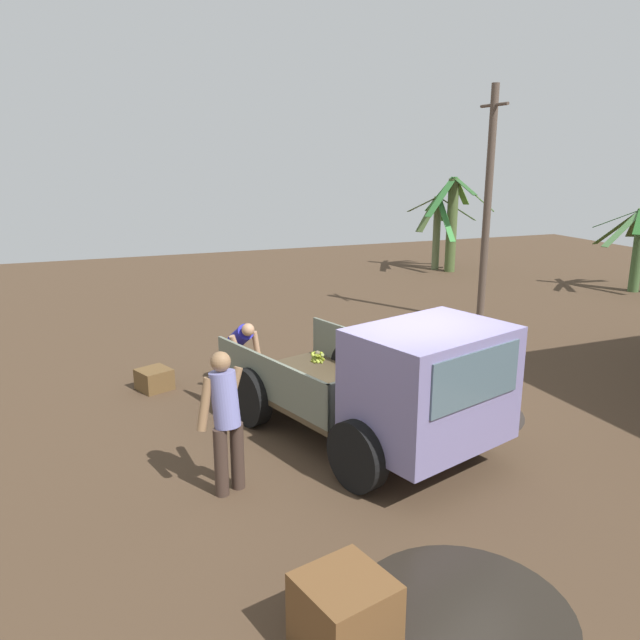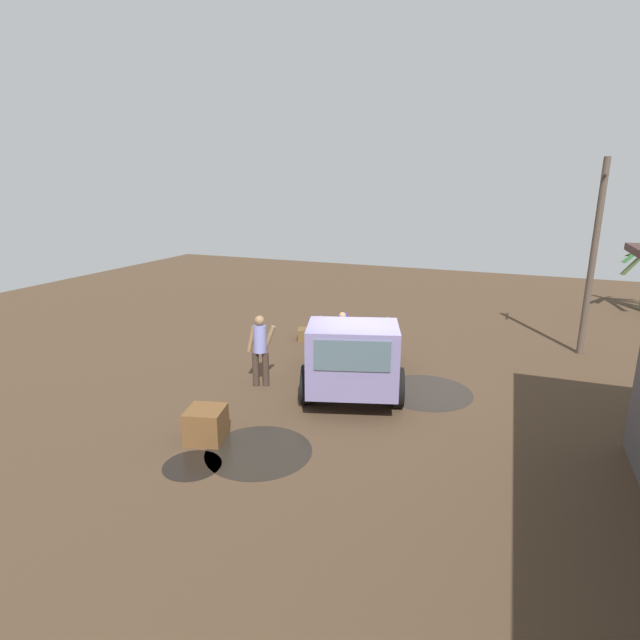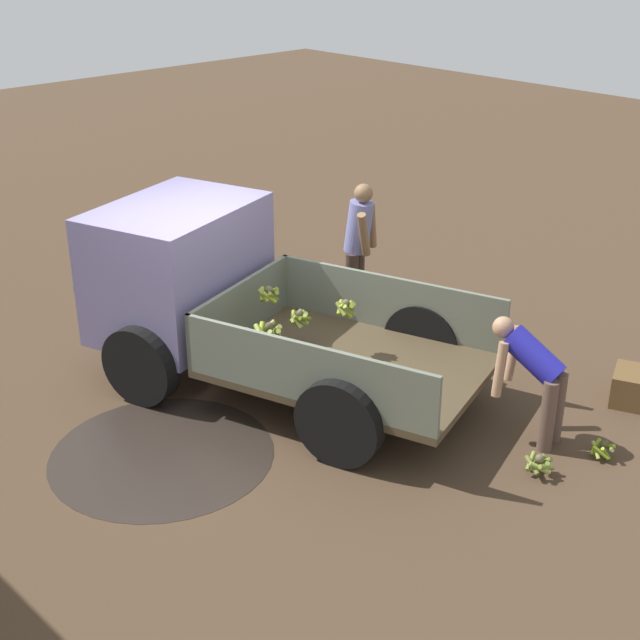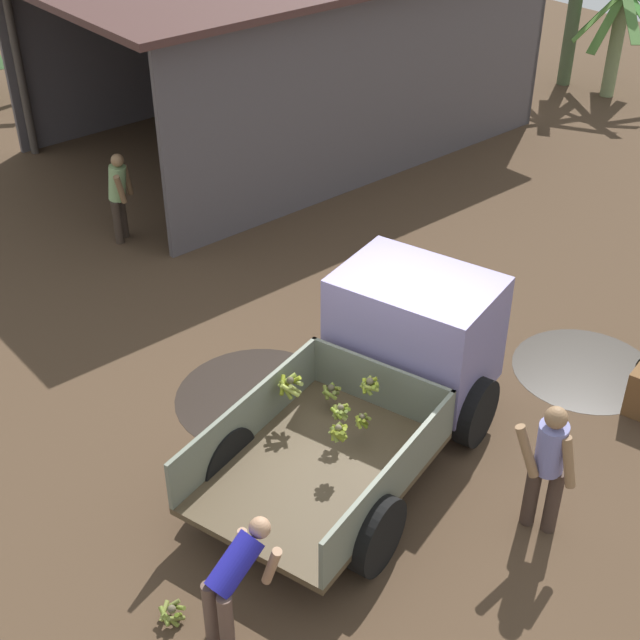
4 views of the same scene
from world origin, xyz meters
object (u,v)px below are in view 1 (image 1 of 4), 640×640
(utility_pole, at_px, (487,205))
(wooden_crate_1, at_px, (345,614))
(cargo_truck, at_px, (403,387))
(banana_bunch_on_ground_1, at_px, (221,369))
(banana_bunch_on_ground_0, at_px, (261,368))
(wooden_crate_0, at_px, (154,379))
(person_worker_loading, at_px, (240,346))
(person_foreground_visitor, at_px, (225,416))

(utility_pole, relative_size, wooden_crate_1, 7.85)
(cargo_truck, relative_size, banana_bunch_on_ground_1, 18.67)
(banana_bunch_on_ground_0, distance_m, wooden_crate_1, 6.47)
(banana_bunch_on_ground_1, bearing_deg, cargo_truck, 21.08)
(cargo_truck, height_order, wooden_crate_1, cargo_truck)
(banana_bunch_on_ground_0, xyz_separation_m, banana_bunch_on_ground_1, (-0.25, -0.66, -0.01))
(banana_bunch_on_ground_1, xyz_separation_m, wooden_crate_1, (6.63, -0.43, 0.20))
(cargo_truck, bearing_deg, wooden_crate_1, -53.06)
(utility_pole, height_order, banana_bunch_on_ground_1, utility_pole)
(cargo_truck, relative_size, banana_bunch_on_ground_0, 16.55)
(banana_bunch_on_ground_0, height_order, banana_bunch_on_ground_1, banana_bunch_on_ground_0)
(banana_bunch_on_ground_1, bearing_deg, banana_bunch_on_ground_0, 68.95)
(banana_bunch_on_ground_0, xyz_separation_m, wooden_crate_0, (0.05, -1.85, 0.05))
(wooden_crate_0, bearing_deg, wooden_crate_1, 6.82)
(person_worker_loading, bearing_deg, person_foreground_visitor, -26.09)
(person_foreground_visitor, height_order, banana_bunch_on_ground_0, person_foreground_visitor)
(banana_bunch_on_ground_0, bearing_deg, cargo_truck, 13.08)
(cargo_truck, relative_size, person_worker_loading, 3.76)
(person_foreground_visitor, height_order, wooden_crate_0, person_foreground_visitor)
(utility_pole, bearing_deg, wooden_crate_1, -40.40)
(banana_bunch_on_ground_0, bearing_deg, wooden_crate_0, -88.50)
(utility_pole, xyz_separation_m, banana_bunch_on_ground_1, (1.45, -6.45, -2.59))
(cargo_truck, bearing_deg, person_foreground_visitor, -107.38)
(cargo_truck, distance_m, person_foreground_visitor, 2.27)
(wooden_crate_1, bearing_deg, banana_bunch_on_ground_0, 170.31)
(cargo_truck, relative_size, utility_pole, 0.85)
(cargo_truck, distance_m, wooden_crate_1, 3.40)
(utility_pole, distance_m, banana_bunch_on_ground_0, 6.56)
(wooden_crate_0, bearing_deg, utility_pole, 102.93)
(banana_bunch_on_ground_0, distance_m, banana_bunch_on_ground_1, 0.71)
(utility_pole, relative_size, banana_bunch_on_ground_1, 22.04)
(banana_bunch_on_ground_0, xyz_separation_m, wooden_crate_1, (6.38, -1.09, 0.19))
(person_worker_loading, distance_m, wooden_crate_0, 1.54)
(person_foreground_visitor, xyz_separation_m, banana_bunch_on_ground_0, (-3.67, 1.42, -0.81))
(banana_bunch_on_ground_0, height_order, wooden_crate_0, wooden_crate_0)
(wooden_crate_0, bearing_deg, banana_bunch_on_ground_0, 91.50)
(wooden_crate_1, bearing_deg, person_foreground_visitor, -173.14)
(wooden_crate_1, bearing_deg, person_worker_loading, 173.99)
(cargo_truck, distance_m, utility_pole, 7.50)
(person_worker_loading, relative_size, wooden_crate_0, 2.41)
(utility_pole, xyz_separation_m, wooden_crate_1, (8.08, -6.88, -2.39))
(wooden_crate_1, bearing_deg, cargo_truck, 144.46)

